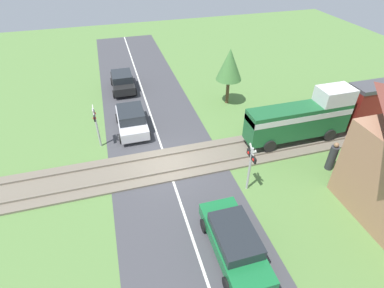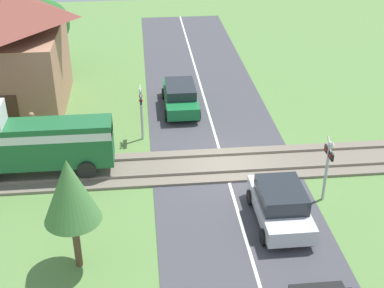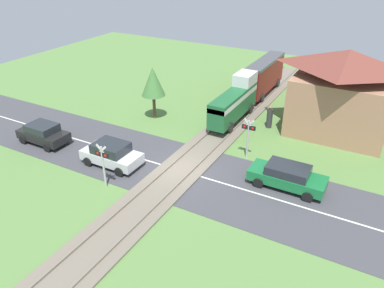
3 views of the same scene
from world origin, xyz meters
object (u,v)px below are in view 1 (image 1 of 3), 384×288
Objects in this scene: train at (353,108)px; pedestrian_by_station at (332,157)px; car_behind_queue at (122,81)px; car_far_side at (234,241)px; crossing_signal_west_approach at (96,121)px; crossing_signal_east_approach at (251,162)px; car_near_crossing at (132,119)px.

train is 4.32m from pedestrian_by_station.
car_far_side is at bearing 9.98° from car_behind_queue.
train is 4.97× the size of crossing_signal_west_approach.
car_behind_queue is 16.35m from pedestrian_by_station.
crossing_signal_west_approach is (-9.07, -4.98, 1.03)m from car_far_side.
car_far_side is 1.18× the size of car_behind_queue.
crossing_signal_east_approach is (13.11, 4.98, 1.02)m from car_behind_queue.
car_near_crossing is at bearing -164.40° from car_far_side.
pedestrian_by_station is (2.72, -3.18, -1.06)m from train.
crossing_signal_west_approach is at bearing -16.05° from car_behind_queue.
train is 8.72m from crossing_signal_east_approach.
car_behind_queue is at bearing 180.00° from car_near_crossing.
car_near_crossing is 1.39× the size of crossing_signal_west_approach.
car_near_crossing is at bearing 0.00° from car_behind_queue.
train is at bearing 52.31° from car_behind_queue.
car_near_crossing is 12.15m from pedestrian_by_station.
car_behind_queue is 2.07× the size of pedestrian_by_station.
crossing_signal_west_approach reaches higher than car_behind_queue.
car_near_crossing is at bearing -144.82° from crossing_signal_east_approach.
train is at bearing 72.55° from car_near_crossing.
car_near_crossing reaches higher than car_behind_queue.
pedestrian_by_station is at bearing 37.78° from car_behind_queue.
crossing_signal_west_approach is at bearing -151.26° from car_far_side.
car_near_crossing is 2.63m from crossing_signal_west_approach.
crossing_signal_east_approach is (5.82, 7.07, 0.00)m from crossing_signal_west_approach.
crossing_signal_west_approach is (7.29, -2.10, 1.02)m from car_behind_queue.
car_near_crossing is at bearing -124.46° from pedestrian_by_station.
train reaches higher than pedestrian_by_station.
car_far_side is 2.45× the size of pedestrian_by_station.
car_behind_queue is (-10.20, -13.20, -1.11)m from train.
car_near_crossing is 1.39× the size of crossing_signal_east_approach.
car_near_crossing is 10.71m from car_far_side.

